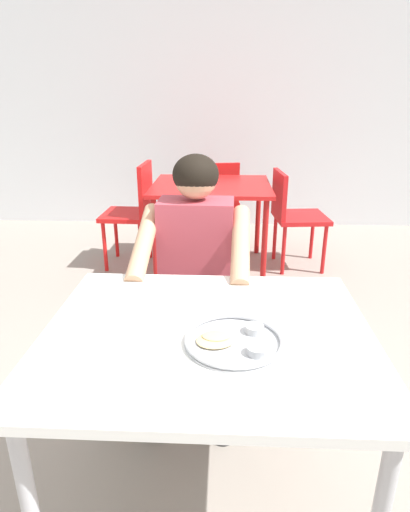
# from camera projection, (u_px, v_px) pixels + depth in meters

# --- Properties ---
(back_wall) EXTENTS (12.00, 0.12, 3.40)m
(back_wall) POSITION_uv_depth(u_px,v_px,m) (231.00, 63.00, 4.44)
(back_wall) COLOR silver
(back_wall) RESTS_ON ground
(table_foreground) EXTENTS (1.01, 0.85, 0.74)m
(table_foreground) POSITION_uv_depth(u_px,v_px,m) (208.00, 353.00, 1.35)
(table_foreground) COLOR white
(table_foreground) RESTS_ON ground
(thali_tray) EXTENTS (0.29, 0.29, 0.03)m
(thali_tray) POSITION_uv_depth(u_px,v_px,m) (234.00, 340.00, 1.25)
(thali_tray) COLOR #B7BABF
(thali_tray) RESTS_ON table_foreground
(chair_foreground) EXTENTS (0.42, 0.42, 0.84)m
(chair_foreground) POSITION_uv_depth(u_px,v_px,m) (199.00, 286.00, 2.22)
(chair_foreground) COLOR silver
(chair_foreground) RESTS_ON ground
(diner_foreground) EXTENTS (0.50, 0.56, 1.18)m
(diner_foreground) POSITION_uv_depth(u_px,v_px,m) (194.00, 263.00, 1.94)
(diner_foreground) COLOR #2D2D2D
(diner_foreground) RESTS_ON ground
(table_background_red) EXTENTS (0.96, 0.86, 0.72)m
(table_background_red) POSITION_uv_depth(u_px,v_px,m) (211.00, 194.00, 3.53)
(table_background_red) COLOR red
(table_background_red) RESTS_ON ground
(chair_red_left) EXTENTS (0.40, 0.44, 0.88)m
(chair_red_left) POSITION_uv_depth(u_px,v_px,m) (135.00, 207.00, 3.63)
(chair_red_left) COLOR red
(chair_red_left) RESTS_ON ground
(chair_red_right) EXTENTS (0.46, 0.47, 0.82)m
(chair_red_right) POSITION_uv_depth(u_px,v_px,m) (292.00, 212.00, 3.60)
(chair_red_right) COLOR red
(chair_red_right) RESTS_ON ground
(chair_red_far) EXTENTS (0.50, 0.47, 0.81)m
(chair_red_far) POSITION_uv_depth(u_px,v_px,m) (215.00, 197.00, 4.16)
(chair_red_far) COLOR red
(chair_red_far) RESTS_ON ground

